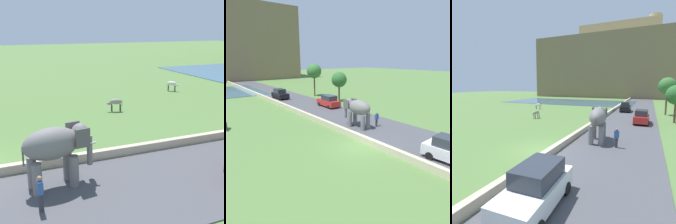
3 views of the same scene
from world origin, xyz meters
The scene contains 15 objects.
ground_plane centered at (0.00, 0.00, 0.00)m, with size 220.00×220.00×0.00m, color #567A3D.
road_surface centered at (5.00, 20.00, 0.03)m, with size 7.00×120.00×0.06m, color #4C4C51.
barrier_wall centered at (1.20, 18.00, 0.27)m, with size 0.40×110.00×0.54m, color beige.
lake centered at (-14.00, 39.23, 0.04)m, with size 36.00×18.00×0.08m, color #426B84.
hill_distant centered at (-6.00, 73.32, 12.19)m, with size 64.00×28.00×24.37m, color #7F6B4C.
fort_on_hill centered at (-5.73, 73.32, 27.43)m, with size 32.38×8.00×7.65m.
elephant centered at (3.40, 3.94, 2.04)m, with size 1.72×3.55×2.99m.
person_beside_elephant centered at (5.17, 2.83, 0.87)m, with size 0.36×0.22×1.63m.
car_red centered at (6.57, 13.71, 0.90)m, with size 1.86×4.03×1.80m.
car_black centered at (3.42, 24.43, 0.90)m, with size 1.87×4.04×1.80m.
car_white centered at (3.42, -5.87, 0.90)m, with size 1.94×4.08×1.80m.
cow_white centered at (-13.45, 21.20, 0.84)m, with size 1.22×1.21×1.15m.
cow_grey centered at (-7.86, 11.66, 0.84)m, with size 0.71×1.42×1.15m.
tree_near centered at (9.92, 23.20, 4.74)m, with size 2.75×2.75×6.16m.
tree_mid centered at (10.48, 16.19, 3.64)m, with size 2.54×2.54×4.94m.
Camera 3 is at (7.30, -11.82, 4.92)m, focal length 30.20 mm.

